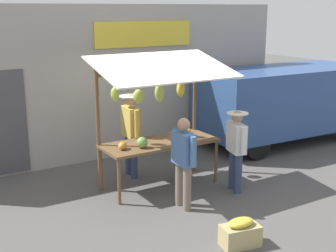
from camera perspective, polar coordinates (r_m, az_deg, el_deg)
ground_plane at (r=8.95m, az=-1.01°, el=-7.36°), size 40.00×40.00×0.00m
street_backdrop at (r=10.37m, az=-7.47°, el=5.30°), size 9.00×0.30×3.40m
market_stall at (r=8.51m, az=-1.20°, el=2.32°), size 2.50×1.46×2.50m
vendor_with_sunhat at (r=9.16m, az=-4.64°, el=-0.25°), size 0.44×0.72×1.70m
shopper_in_grey_tee at (r=7.70m, az=1.92°, el=-3.89°), size 0.24×0.68×1.57m
shopper_with_ponytail at (r=8.52m, az=8.44°, el=-2.34°), size 0.39×0.65×1.52m
parked_van at (r=11.81m, az=13.56°, el=3.28°), size 4.47×2.02×1.88m
produce_crate_near at (r=6.84m, az=8.92°, el=-12.96°), size 0.60×0.42×0.42m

